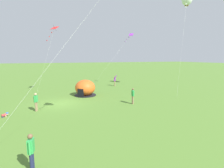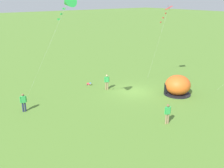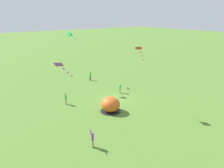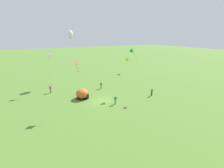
% 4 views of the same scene
% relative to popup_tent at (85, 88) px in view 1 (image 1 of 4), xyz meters
% --- Properties ---
extents(ground_plane, '(300.00, 300.00, 0.00)m').
position_rel_popup_tent_xyz_m(ground_plane, '(3.01, -3.41, -1.00)').
color(ground_plane, '#517A2D').
extents(popup_tent, '(2.81, 2.81, 2.10)m').
position_rel_popup_tent_xyz_m(popup_tent, '(0.00, 0.00, 0.00)').
color(popup_tent, '#D8591E').
rests_on(popup_tent, ground).
extents(toddler_crawling, '(0.42, 0.54, 0.32)m').
position_rel_popup_tent_xyz_m(toddler_crawling, '(5.80, -8.20, -0.82)').
color(toddler_crawling, red).
rests_on(toddler_crawling, ground).
extents(person_far_back, '(0.58, 0.30, 1.72)m').
position_rel_popup_tent_xyz_m(person_far_back, '(14.41, -5.64, -0.03)').
color(person_far_back, '#1E2347').
rests_on(person_far_back, ground).
extents(person_with_toddler, '(0.72, 0.66, 1.89)m').
position_rel_popup_tent_xyz_m(person_with_toddler, '(-5.80, 6.61, 0.00)').
color(person_with_toddler, '#8C7251').
rests_on(person_with_toddler, ground).
extents(person_strolling, '(0.55, 0.36, 1.72)m').
position_rel_popup_tent_xyz_m(person_strolling, '(5.00, -5.78, -0.03)').
color(person_strolling, '#8C7251').
rests_on(person_strolling, ground).
extents(person_center_field, '(0.57, 0.33, 1.72)m').
position_rel_popup_tent_xyz_m(person_center_field, '(6.02, 3.84, -0.03)').
color(person_center_field, '#8C7251').
rests_on(person_center_field, ground).
extents(kite_red, '(1.15, 3.29, 9.01)m').
position_rel_popup_tent_xyz_m(kite_red, '(-1.68, -3.52, 7.35)').
color(kite_red, silver).
rests_on(kite_red, ground).
extents(kite_purple, '(1.02, 7.92, 9.14)m').
position_rel_popup_tent_xyz_m(kite_purple, '(-5.05, 8.92, 7.43)').
color(kite_purple, silver).
rests_on(kite_purple, ground).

